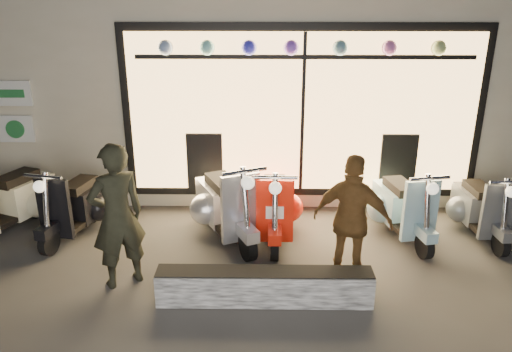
{
  "coord_description": "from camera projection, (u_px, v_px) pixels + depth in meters",
  "views": [
    {
      "loc": [
        0.21,
        -5.43,
        3.3
      ],
      "look_at": [
        0.12,
        0.6,
        1.05
      ],
      "focal_mm": 35.0,
      "sensor_mm": 36.0,
      "label": 1
    }
  ],
  "objects": [
    {
      "name": "scooter_red",
      "position": [
        274.0,
        205.0,
        7.1
      ],
      "size": [
        0.49,
        1.51,
        1.09
      ],
      "rotation": [
        0.0,
        0.0,
        -0.02
      ],
      "color": "black",
      "rests_on": "ground"
    },
    {
      "name": "shop_building",
      "position": [
        254.0,
        53.0,
        10.17
      ],
      "size": [
        10.2,
        6.23,
        4.2
      ],
      "color": "beige",
      "rests_on": "ground"
    },
    {
      "name": "scooter_cream",
      "position": [
        16.0,
        197.0,
        7.32
      ],
      "size": [
        0.89,
        1.56,
        1.13
      ],
      "rotation": [
        0.0,
        0.0,
        -0.38
      ],
      "color": "black",
      "rests_on": "ground"
    },
    {
      "name": "man",
      "position": [
        117.0,
        216.0,
        5.7
      ],
      "size": [
        0.76,
        0.7,
        1.75
      ],
      "primitive_type": "imported",
      "rotation": [
        0.0,
        0.0,
        3.74
      ],
      "color": "black",
      "rests_on": "ground"
    },
    {
      "name": "scooter_blue",
      "position": [
        400.0,
        205.0,
        7.12
      ],
      "size": [
        0.66,
        1.49,
        1.06
      ],
      "rotation": [
        0.0,
        0.0,
        0.19
      ],
      "color": "black",
      "rests_on": "ground"
    },
    {
      "name": "woman",
      "position": [
        352.0,
        220.0,
        5.79
      ],
      "size": [
        1.01,
        0.7,
        1.58
      ],
      "primitive_type": "imported",
      "rotation": [
        0.0,
        0.0,
        2.77
      ],
      "color": "brown",
      "rests_on": "ground"
    },
    {
      "name": "scooter_silver",
      "position": [
        224.0,
        203.0,
        7.07
      ],
      "size": [
        0.97,
        1.59,
        1.17
      ],
      "rotation": [
        0.0,
        0.0,
        0.44
      ],
      "color": "black",
      "rests_on": "ground"
    },
    {
      "name": "scooter_grey",
      "position": [
        478.0,
        206.0,
        7.14
      ],
      "size": [
        0.49,
        1.38,
        0.99
      ],
      "rotation": [
        0.0,
        0.0,
        0.06
      ],
      "color": "black",
      "rests_on": "ground"
    },
    {
      "name": "graffiti_barrier",
      "position": [
        264.0,
        286.0,
        5.56
      ],
      "size": [
        2.4,
        0.28,
        0.4
      ],
      "primitive_type": "cube",
      "color": "black",
      "rests_on": "ground"
    },
    {
      "name": "scooter_black",
      "position": [
        79.0,
        203.0,
        7.19
      ],
      "size": [
        0.68,
        1.48,
        1.05
      ],
      "rotation": [
        0.0,
        0.0,
        -0.22
      ],
      "color": "black",
      "rests_on": "ground"
    },
    {
      "name": "ground",
      "position": [
        246.0,
        271.0,
        6.24
      ],
      "size": [
        40.0,
        40.0,
        0.0
      ],
      "primitive_type": "plane",
      "color": "#383533",
      "rests_on": "ground"
    }
  ]
}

